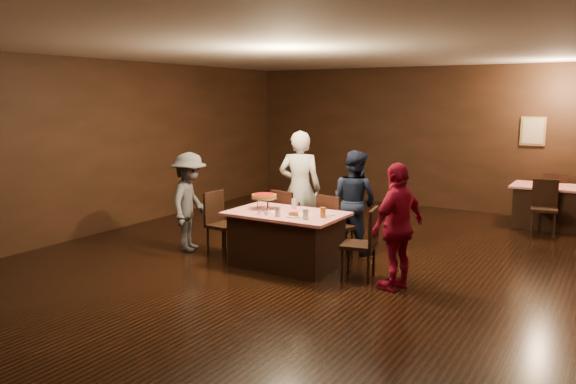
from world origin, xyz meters
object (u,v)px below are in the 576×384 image
(diner_navy_hoodie, at_px, (354,201))
(chair_far_left, at_px, (289,220))
(pizza_stand, at_px, (264,196))
(back_table, at_px, (549,206))
(plate_empty, at_px, (326,214))
(diner_red_shirt, at_px, (398,226))
(glass_amber, at_px, (323,213))
(chair_far_right, at_px, (336,226))
(glass_back, at_px, (294,204))
(chair_back_near, at_px, (544,208))
(main_table, at_px, (286,239))
(glass_front_left, at_px, (278,211))
(diner_grey_knit, at_px, (189,202))
(chair_back_far, at_px, (553,197))
(chair_end_right, at_px, (358,243))
(diner_white_jacket, at_px, (300,188))
(glass_front_right, at_px, (306,214))
(chair_end_left, at_px, (224,224))

(diner_navy_hoodie, bearing_deg, chair_far_left, 39.45)
(pizza_stand, bearing_deg, back_table, 54.11)
(back_table, height_order, plate_empty, plate_empty)
(diner_red_shirt, bearing_deg, glass_amber, -76.19)
(chair_far_right, bearing_deg, glass_back, 57.30)
(chair_far_left, xyz_separation_m, chair_back_near, (3.25, 3.09, 0.00))
(main_table, bearing_deg, glass_front_left, -80.54)
(chair_far_left, height_order, plate_empty, chair_far_left)
(diner_grey_knit, bearing_deg, chair_back_near, -70.11)
(chair_back_far, height_order, glass_amber, chair_back_far)
(chair_back_near, relative_size, pizza_stand, 2.50)
(chair_far_right, xyz_separation_m, plate_empty, (0.15, -0.60, 0.30))
(back_table, height_order, chair_back_near, chair_back_near)
(diner_navy_hoodie, height_order, diner_grey_knit, diner_navy_hoodie)
(diner_grey_knit, distance_m, glass_back, 1.70)
(diner_navy_hoodie, distance_m, diner_grey_knit, 2.53)
(back_table, relative_size, glass_front_left, 9.29)
(chair_end_right, bearing_deg, diner_grey_knit, -99.93)
(glass_amber, bearing_deg, diner_red_shirt, -2.53)
(chair_back_far, xyz_separation_m, diner_red_shirt, (-1.19, -5.23, 0.31))
(chair_back_far, bearing_deg, pizza_stand, 50.30)
(diner_white_jacket, distance_m, diner_red_shirt, 2.43)
(main_table, distance_m, diner_red_shirt, 1.71)
(back_table, bearing_deg, diner_grey_knit, -134.82)
(chair_back_near, relative_size, chair_back_far, 1.00)
(back_table, xyz_separation_m, glass_front_left, (-2.80, -4.84, 0.46))
(back_table, relative_size, chair_far_left, 1.37)
(main_table, bearing_deg, diner_grey_knit, -178.23)
(chair_far_left, xyz_separation_m, glass_front_right, (0.85, -1.00, 0.37))
(chair_far_left, distance_m, chair_back_far, 5.46)
(chair_far_left, xyz_separation_m, diner_white_jacket, (-0.03, 0.37, 0.44))
(main_table, height_order, glass_back, glass_back)
(chair_end_left, height_order, chair_back_near, same)
(diner_grey_knit, bearing_deg, glass_front_right, -115.77)
(main_table, distance_m, diner_white_jacket, 1.31)
(diner_grey_knit, relative_size, glass_amber, 10.87)
(glass_front_left, bearing_deg, chair_back_far, 62.78)
(chair_far_right, distance_m, chair_back_near, 3.94)
(chair_back_far, height_order, diner_red_shirt, diner_red_shirt)
(chair_back_near, xyz_separation_m, diner_navy_hoodie, (-2.36, -2.63, 0.31))
(chair_end_right, relative_size, diner_red_shirt, 0.60)
(chair_far_left, xyz_separation_m, glass_back, (0.35, -0.45, 0.37))
(chair_end_right, height_order, pizza_stand, pizza_stand)
(main_table, xyz_separation_m, chair_far_left, (-0.40, 0.75, 0.09))
(back_table, relative_size, diner_white_jacket, 0.71)
(chair_back_far, bearing_deg, glass_front_right, 58.87)
(chair_end_right, bearing_deg, glass_amber, -95.30)
(glass_front_right, bearing_deg, diner_grey_knit, 174.80)
(chair_far_left, bearing_deg, glass_front_right, 138.25)
(back_table, relative_size, chair_back_far, 1.37)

